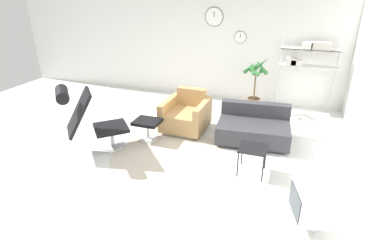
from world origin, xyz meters
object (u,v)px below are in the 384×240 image
object	(u,v)px
ottoman	(147,125)
side_table	(253,150)
armchair_red	(186,116)
couch_low	(253,128)
shelf_unit	(308,54)
crt_television	(312,205)
lounge_chair	(86,114)
potted_plant	(255,86)

from	to	relation	value
ottoman	side_table	world-z (taller)	side_table
ottoman	armchair_red	world-z (taller)	armchair_red
couch_low	shelf_unit	bearing A→B (deg)	-119.46
shelf_unit	crt_television	bearing A→B (deg)	-87.98
side_table	lounge_chair	bearing A→B (deg)	-175.90
armchair_red	potted_plant	world-z (taller)	potted_plant
ottoman	shelf_unit	bearing A→B (deg)	41.84
side_table	shelf_unit	distance (m)	3.23
lounge_chair	side_table	distance (m)	2.88
side_table	potted_plant	size ratio (longest dim) A/B	0.35
armchair_red	potted_plant	xyz separation A→B (m)	(1.16, 1.50, 0.30)
couch_low	shelf_unit	size ratio (longest dim) A/B	0.82
armchair_red	crt_television	distance (m)	3.18
lounge_chair	shelf_unit	bearing A→B (deg)	89.33
ottoman	crt_television	world-z (taller)	crt_television
potted_plant	shelf_unit	bearing A→B (deg)	15.56
armchair_red	side_table	xyz separation A→B (m)	(1.52, -1.20, 0.11)
couch_low	crt_television	size ratio (longest dim) A/B	2.36
side_table	crt_television	xyz separation A→B (m)	(0.85, -0.91, -0.11)
lounge_chair	potted_plant	world-z (taller)	potted_plant
potted_plant	shelf_unit	distance (m)	1.35
couch_low	potted_plant	distance (m)	1.61
shelf_unit	couch_low	bearing A→B (deg)	-114.69
lounge_chair	ottoman	xyz separation A→B (m)	(0.78, 0.72, -0.41)
lounge_chair	couch_low	world-z (taller)	lounge_chair
potted_plant	lounge_chair	bearing A→B (deg)	-130.53
side_table	couch_low	bearing A→B (deg)	97.06
side_table	ottoman	bearing A→B (deg)	165.96
armchair_red	crt_television	world-z (taller)	armchair_red
lounge_chair	crt_television	xyz separation A→B (m)	(3.70, -0.71, -0.41)
lounge_chair	ottoman	size ratio (longest dim) A/B	2.45
ottoman	armchair_red	size ratio (longest dim) A/B	0.53
couch_low	potted_plant	world-z (taller)	potted_plant
couch_low	armchair_red	bearing A→B (deg)	-6.87
side_table	potted_plant	xyz separation A→B (m)	(-0.36, 2.71, 0.19)
armchair_red	couch_low	distance (m)	1.38
lounge_chair	crt_television	size ratio (longest dim) A/B	2.04
ottoman	potted_plant	world-z (taller)	potted_plant
lounge_chair	couch_low	size ratio (longest dim) A/B	0.87
crt_television	potted_plant	distance (m)	3.83
lounge_chair	armchair_red	xyz separation A→B (m)	(1.33, 1.41, -0.41)
ottoman	shelf_unit	size ratio (longest dim) A/B	0.29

